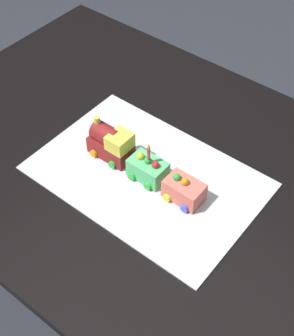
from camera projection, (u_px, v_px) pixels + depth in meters
The scene contains 7 objects.
ground_plane at pixel (141, 288), 1.95m from camera, with size 8.00×8.00×0.00m, color #2D3038.
dining_table at pixel (139, 181), 1.48m from camera, with size 1.40×1.00×0.74m.
cake_board at pixel (147, 176), 1.35m from camera, with size 0.60×0.40×0.00m, color silver.
cake_locomotive at pixel (111, 143), 1.37m from camera, with size 0.14×0.08×0.12m.
cake_car_gondola_mint_green at pixel (148, 169), 1.32m from camera, with size 0.10×0.08×0.07m.
cake_car_flatbed_coral at pixel (184, 190), 1.28m from camera, with size 0.10×0.08×0.07m.
birthday_candle at pixel (149, 152), 1.27m from camera, with size 0.01×0.01×0.05m.
Camera 1 is at (0.62, -0.75, 1.75)m, focal length 53.50 mm.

